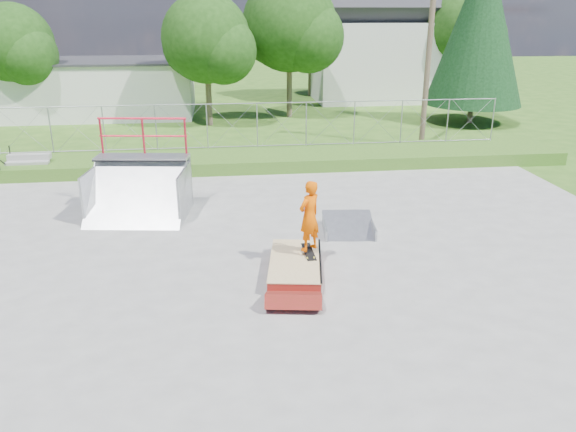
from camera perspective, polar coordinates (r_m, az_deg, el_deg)
name	(u,v)px	position (r m, az deg, el deg)	size (l,w,h in m)	color
ground	(290,269)	(13.35, 0.17, -5.40)	(120.00, 120.00, 0.00)	#305A19
concrete_pad	(290,268)	(13.34, 0.17, -5.32)	(20.00, 16.00, 0.04)	gray
grass_berm	(259,159)	(22.19, -2.91, 5.79)	(24.00, 3.00, 0.50)	#305A19
grind_box	(295,267)	(13.05, 0.74, -5.16)	(1.53, 2.56, 0.36)	maroon
quarter_pipe	(136,173)	(16.73, -15.19, 4.28)	(2.75, 2.33, 2.75)	#95979C
flat_bank_ramp	(349,226)	(15.41, 6.17, -1.07)	(1.36, 1.45, 0.42)	#95979C
skateboard	(309,252)	(13.25, 2.12, -3.70)	(0.22, 0.80, 0.02)	black
skater	(309,219)	(12.93, 2.17, -0.30)	(0.61, 0.40, 1.68)	#F15700
concrete_stairs	(27,168)	(22.45, -25.01, 4.46)	(1.50, 1.60, 0.80)	gray
chain_link_fence	(257,125)	(22.91, -3.15, 9.20)	(20.00, 0.06, 1.80)	gray
utility_building_flat	(105,88)	(34.82, -18.13, 12.21)	(10.00, 6.00, 3.00)	silver
gable_house	(375,41)	(39.42, 8.85, 17.19)	(8.40, 6.08, 8.94)	silver
utility_pole	(429,54)	(25.64, 14.10, 15.69)	(0.24, 0.24, 8.00)	brown
tree_left_near	(211,42)	(29.82, -7.82, 17.10)	(4.76, 4.48, 6.65)	brown
tree_center	(295,28)	(32.05, 0.72, 18.57)	(5.44, 5.12, 7.60)	brown
tree_left_far	(17,47)	(33.45, -25.83, 15.16)	(4.42, 4.16, 6.18)	brown
tree_right_far	(466,30)	(39.11, 17.62, 17.54)	(5.10, 4.80, 7.12)	brown
tree_back_mid	(314,43)	(40.42, 2.68, 17.17)	(4.08, 3.84, 5.70)	brown
conifer_tree	(480,25)	(31.95, 18.95, 17.91)	(5.04, 5.04, 9.10)	brown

